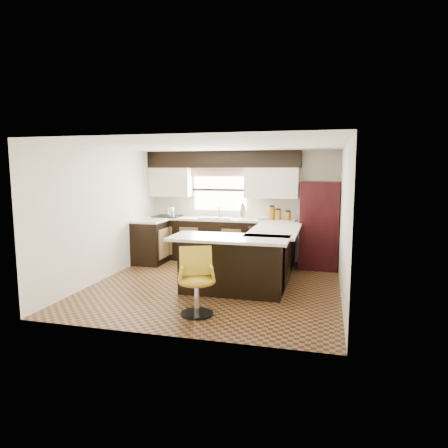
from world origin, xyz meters
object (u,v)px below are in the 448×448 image
(peninsula_long, at_px, (272,255))
(refrigerator, at_px, (319,225))
(bar_chair, at_px, (197,282))
(peninsula_return, at_px, (232,266))

(peninsula_long, xyz_separation_m, refrigerator, (0.80, 1.17, 0.43))
(peninsula_long, bearing_deg, bar_chair, -110.35)
(bar_chair, bearing_deg, refrigerator, 42.18)
(refrigerator, bearing_deg, peninsula_long, -124.42)
(peninsula_long, distance_m, refrigerator, 1.48)
(bar_chair, bearing_deg, peninsula_return, 55.66)
(peninsula_return, relative_size, bar_chair, 1.77)
(peninsula_long, distance_m, bar_chair, 2.19)
(peninsula_return, height_order, bar_chair, bar_chair)
(peninsula_return, height_order, refrigerator, refrigerator)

